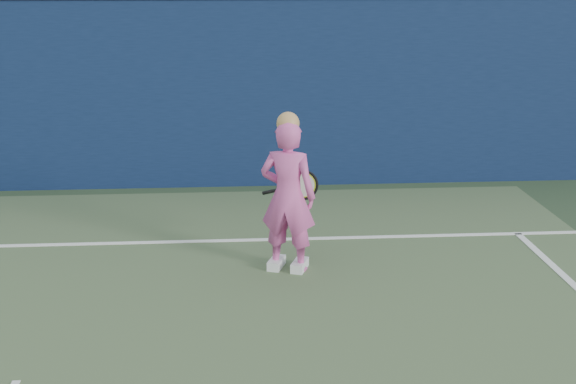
{
  "coord_description": "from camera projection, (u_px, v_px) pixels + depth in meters",
  "views": [
    {
      "loc": [
        1.58,
        -4.36,
        2.9
      ],
      "look_at": [
        2.13,
        3.12,
        0.8
      ],
      "focal_mm": 50.0,
      "sensor_mm": 36.0,
      "label": 1
    }
  ],
  "objects": [
    {
      "name": "racket",
      "position": [
        300.0,
        186.0,
        8.21
      ],
      "size": [
        0.58,
        0.2,
        0.32
      ],
      "rotation": [
        0.0,
        0.0,
        -0.37
      ],
      "color": "black",
      "rests_on": "ground"
    },
    {
      "name": "player",
      "position": [
        288.0,
        196.0,
        7.8
      ],
      "size": [
        0.64,
        0.52,
        1.59
      ],
      "rotation": [
        0.0,
        0.0,
        2.8
      ],
      "color": "#DF56A6",
      "rests_on": "ground"
    },
    {
      "name": "backstop_wall",
      "position": [
        111.0,
        95.0,
        10.76
      ],
      "size": [
        24.0,
        0.4,
        2.5
      ],
      "primitive_type": "cube",
      "color": "#0D1C3A",
      "rests_on": "ground"
    }
  ]
}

